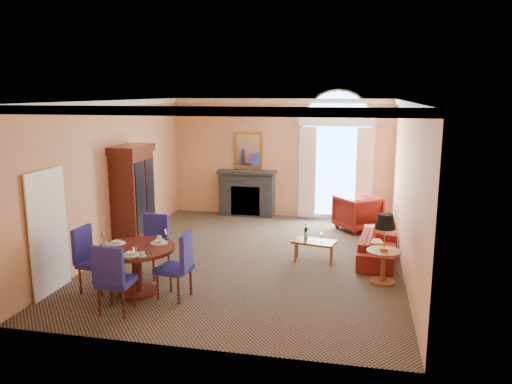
% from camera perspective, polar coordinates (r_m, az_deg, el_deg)
% --- Properties ---
extents(ground, '(7.50, 7.50, 0.00)m').
position_cam_1_polar(ground, '(10.37, -0.57, -7.60)').
color(ground, '#111736').
rests_on(ground, ground).
extents(room_envelope, '(6.04, 7.52, 3.45)m').
position_cam_1_polar(room_envelope, '(10.50, 0.05, 6.67)').
color(room_envelope, '#EAA36F').
rests_on(room_envelope, ground).
extents(armoire, '(0.65, 1.14, 2.25)m').
position_cam_1_polar(armoire, '(11.25, -13.89, -0.70)').
color(armoire, '#40160E').
rests_on(armoire, ground).
extents(dining_table, '(1.31, 1.31, 1.02)m').
position_cam_1_polar(dining_table, '(8.69, -13.49, -7.54)').
color(dining_table, '#40160E').
rests_on(dining_table, ground).
extents(dining_chair_north, '(0.65, 0.65, 1.13)m').
position_cam_1_polar(dining_chair_north, '(9.54, -11.51, -5.48)').
color(dining_chair_north, navy).
rests_on(dining_chair_north, ground).
extents(dining_chair_south, '(0.52, 0.53, 1.13)m').
position_cam_1_polar(dining_chair_south, '(7.95, -16.10, -9.14)').
color(dining_chair_south, navy).
rests_on(dining_chair_south, ground).
extents(dining_chair_east, '(0.59, 0.59, 1.13)m').
position_cam_1_polar(dining_chair_east, '(8.34, -8.70, -7.85)').
color(dining_chair_east, navy).
rests_on(dining_chair_east, ground).
extents(dining_chair_west, '(0.54, 0.53, 1.13)m').
position_cam_1_polar(dining_chair_west, '(9.02, -18.49, -6.83)').
color(dining_chair_west, navy).
rests_on(dining_chair_west, ground).
extents(sofa, '(0.87, 1.84, 0.52)m').
position_cam_1_polar(sofa, '(10.45, 13.77, -6.29)').
color(sofa, maroon).
rests_on(sofa, ground).
extents(armchair, '(1.31, 1.31, 0.86)m').
position_cam_1_polar(armchair, '(12.62, 11.51, -2.34)').
color(armchair, maroon).
rests_on(armchair, ground).
extents(coffee_table, '(0.92, 0.63, 0.77)m').
position_cam_1_polar(coffee_table, '(10.17, 6.58, -5.68)').
color(coffee_table, brown).
rests_on(coffee_table, ground).
extents(side_table, '(0.61, 0.61, 1.24)m').
position_cam_1_polar(side_table, '(9.14, 14.46, -5.34)').
color(side_table, brown).
rests_on(side_table, ground).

